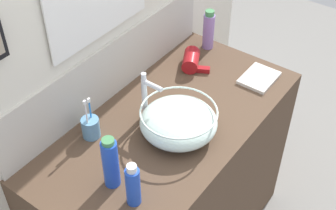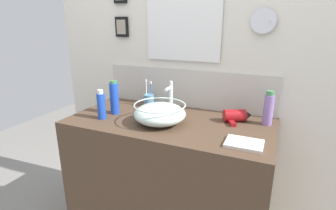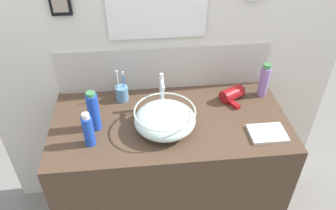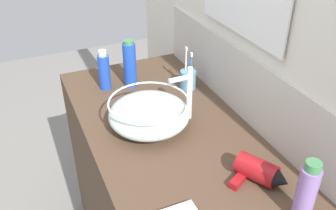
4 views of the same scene
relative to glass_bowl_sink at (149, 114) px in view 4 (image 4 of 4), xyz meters
name	(u,v)px [view 4 (image 4 of 4)]	position (x,y,z in m)	size (l,w,h in m)	color
vanity_counter	(169,208)	(0.03, 0.07, -0.52)	(1.27, 0.63, 0.91)	#4C3828
back_panel	(254,24)	(0.03, 0.42, 0.31)	(2.15, 0.10, 2.57)	silver
glass_bowl_sink	(149,114)	(0.00, 0.00, 0.00)	(0.32, 0.32, 0.12)	silver
faucet	(187,91)	(0.00, 0.16, 0.07)	(0.02, 0.10, 0.23)	silver
hair_drier	(260,172)	(0.42, 0.22, -0.03)	(0.19, 0.19, 0.08)	maroon
toothbrush_cup	(188,79)	(-0.22, 0.28, -0.02)	(0.07, 0.07, 0.20)	#598CB2
spray_bottle	(104,71)	(-0.38, -0.07, 0.02)	(0.05, 0.05, 0.19)	blue
lotion_bottle	(130,64)	(-0.36, 0.04, 0.05)	(0.06, 0.06, 0.23)	blue
soap_dispenser	(306,192)	(0.60, 0.24, 0.04)	(0.06, 0.06, 0.21)	#8C6BB2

